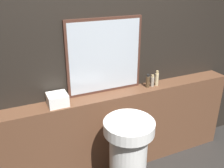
{
  "coord_description": "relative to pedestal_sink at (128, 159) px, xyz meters",
  "views": [
    {
      "loc": [
        -0.91,
        -0.74,
        1.98
      ],
      "look_at": [
        -0.04,
        1.17,
        1.07
      ],
      "focal_mm": 40.0,
      "sensor_mm": 36.0,
      "label": 1
    }
  ],
  "objects": [
    {
      "name": "wall_back",
      "position": [
        0.04,
        0.6,
        0.77
      ],
      "size": [
        8.0,
        0.06,
        2.5
      ],
      "color": "black",
      "rests_on": "ground_plane"
    },
    {
      "name": "pedestal_sink",
      "position": [
        0.0,
        0.0,
        0.0
      ],
      "size": [
        0.44,
        0.44,
        0.88
      ],
      "color": "white",
      "rests_on": "ground_plane"
    },
    {
      "name": "shampoo_bottle",
      "position": [
        0.46,
        0.46,
        0.5
      ],
      "size": [
        0.04,
        0.04,
        0.14
      ],
      "color": "#4C3823",
      "rests_on": "vanity_counter"
    },
    {
      "name": "vanity_counter",
      "position": [
        0.04,
        0.46,
        -0.02
      ],
      "size": [
        2.83,
        0.22,
        0.91
      ],
      "color": "brown",
      "rests_on": "ground_plane"
    },
    {
      "name": "mirror",
      "position": [
        0.02,
        0.55,
        0.8
      ],
      "size": [
        0.76,
        0.03,
        0.73
      ],
      "color": "#47281E",
      "rests_on": "vanity_counter"
    },
    {
      "name": "lotion_bottle",
      "position": [
        0.57,
        0.46,
        0.51
      ],
      "size": [
        0.04,
        0.04,
        0.16
      ],
      "color": "#C6B284",
      "rests_on": "vanity_counter"
    },
    {
      "name": "conditioner_bottle",
      "position": [
        0.51,
        0.46,
        0.49
      ],
      "size": [
        0.04,
        0.04,
        0.13
      ],
      "color": "gray",
      "rests_on": "vanity_counter"
    },
    {
      "name": "towel_stack",
      "position": [
        -0.49,
        0.46,
        0.48
      ],
      "size": [
        0.18,
        0.17,
        0.11
      ],
      "color": "white",
      "rests_on": "vanity_counter"
    }
  ]
}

